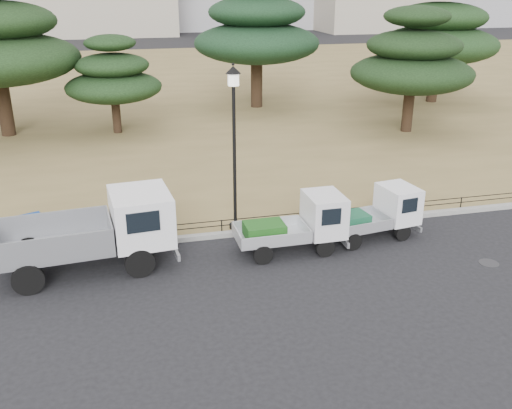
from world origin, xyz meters
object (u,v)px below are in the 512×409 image
object	(u,v)px
tarp_pile	(24,234)
truck_kei_rear	(377,213)
truck_kei_front	(299,224)
truck_large	(94,230)
street_lamp	(234,122)

from	to	relation	value
tarp_pile	truck_kei_rear	bearing A→B (deg)	-8.42
tarp_pile	truck_kei_front	bearing A→B (deg)	-13.61
truck_large	tarp_pile	size ratio (longest dim) A/B	2.82
truck_kei_front	truck_large	bearing A→B (deg)	177.09
truck_large	truck_kei_rear	world-z (taller)	truck_large
truck_kei_rear	tarp_pile	bearing A→B (deg)	163.27
street_lamp	tarp_pile	world-z (taller)	street_lamp
truck_large	street_lamp	bearing A→B (deg)	14.09
truck_kei_rear	tarp_pile	size ratio (longest dim) A/B	1.77
tarp_pile	truck_large	bearing A→B (deg)	-38.58
truck_large	truck_kei_rear	xyz separation A→B (m)	(9.00, 0.13, -0.42)
truck_kei_rear	truck_large	bearing A→B (deg)	172.51
truck_large	tarp_pile	world-z (taller)	truck_large
truck_kei_rear	street_lamp	xyz separation A→B (m)	(-4.49, 1.46, 2.98)
truck_kei_front	tarp_pile	distance (m)	8.65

